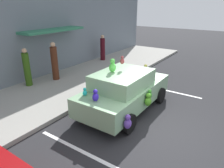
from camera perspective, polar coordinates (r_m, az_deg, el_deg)
The scene contains 10 objects.
ground_plane at distance 6.95m, azimuth 10.81°, elevation -12.49°, with size 60.00×60.00×0.00m, color #262628.
sidewalk at distance 9.70m, azimuth -17.16°, elevation -2.44°, with size 24.00×4.00×0.15m, color gray.
storefront_building at distance 10.77m, azimuth -26.49°, elevation 15.83°, with size 24.00×1.25×6.40m.
parking_stripe_front at distance 10.15m, azimuth 13.67°, elevation -1.46°, with size 0.12×3.60×0.01m, color silver.
parking_stripe_rear at distance 5.98m, azimuth -7.01°, elevation -18.53°, with size 0.12×3.60×0.01m, color silver.
plush_covered_car at distance 7.74m, azimuth 3.48°, elevation -1.75°, with size 4.16×2.16×2.06m.
teddy_bear_on_sidewalk at distance 9.79m, azimuth -4.77°, elevation 0.88°, with size 0.31×0.26×0.59m.
pedestrian_near_shopfront at distance 14.44m, azimuth -2.60°, elevation 9.80°, with size 0.33×0.33×1.72m.
pedestrian_walking_past at distance 10.49m, azimuth -22.42°, elevation 4.02°, with size 0.31×0.31×1.79m.
pedestrian_by_lamp at distance 10.92m, azimuth -15.56°, elevation 5.81°, with size 0.34×0.34×1.92m.
Camera 1 is at (-5.40, -2.14, 3.82)m, focal length 33.15 mm.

